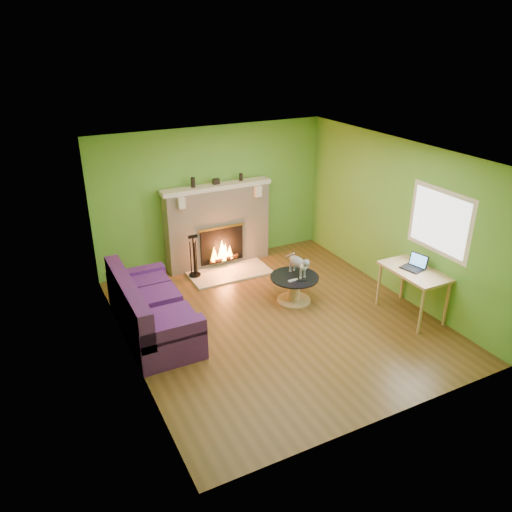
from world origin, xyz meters
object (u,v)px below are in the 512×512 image
Objects in this scene: coffee_table at (294,287)px; cat at (298,264)px; desk at (414,276)px; sofa at (150,311)px.

cat is (0.08, 0.05, 0.38)m from coffee_table.
coffee_table is at bearing 139.55° from desk.
coffee_table is 0.76× the size of desk.
sofa reaches higher than desk.
sofa is 3.43× the size of cat.
coffee_table is 1.36× the size of cat.
desk is at bearing -40.45° from coffee_table.
cat reaches higher than coffee_table.
coffee_table is at bearing -151.91° from cat.
cat is (-1.33, 1.26, -0.05)m from desk.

